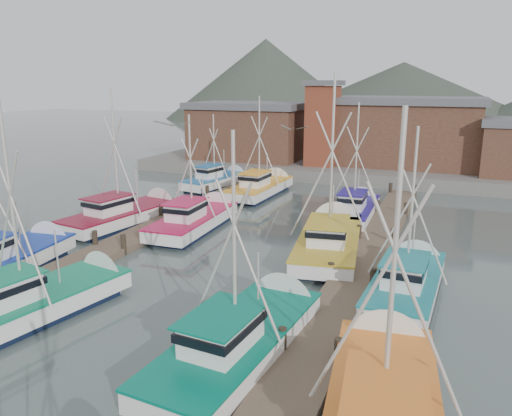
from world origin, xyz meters
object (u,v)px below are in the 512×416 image
at_px(boat_12, 263,187).
at_px(boat_4, 40,300).
at_px(boat_8, 197,219).
at_px(lookout_tower, 323,123).

bearing_deg(boat_12, boat_4, -88.34).
bearing_deg(boat_8, boat_12, 86.32).
xyz_separation_m(boat_4, boat_12, (0.06, 25.28, -0.00)).
relative_size(lookout_tower, boat_8, 0.92).
xyz_separation_m(boat_4, boat_8, (-0.14, 13.83, -0.00)).
relative_size(boat_4, boat_12, 1.04).
bearing_deg(boat_12, boat_8, -89.18).
height_order(lookout_tower, boat_8, lookout_tower).
bearing_deg(lookout_tower, boat_12, -103.44).
bearing_deg(lookout_tower, boat_8, -96.98).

